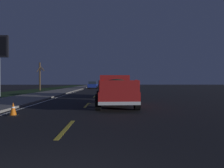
% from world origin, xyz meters
% --- Properties ---
extents(ground, '(144.00, 144.00, 0.00)m').
position_xyz_m(ground, '(27.00, 0.00, 0.00)').
color(ground, black).
extents(sidewalk_shoulder, '(108.00, 4.00, 0.12)m').
position_xyz_m(sidewalk_shoulder, '(27.00, 5.70, 0.06)').
color(sidewalk_shoulder, gray).
rests_on(sidewalk_shoulder, ground).
extents(grass_verge, '(108.00, 6.00, 0.01)m').
position_xyz_m(grass_verge, '(27.00, 10.70, 0.00)').
color(grass_verge, '#1E3819').
rests_on(grass_verge, ground).
extents(lane_markings, '(108.00, 3.54, 0.01)m').
position_xyz_m(lane_markings, '(28.90, 2.55, 0.00)').
color(lane_markings, yellow).
rests_on(lane_markings, ground).
extents(pickup_truck, '(5.49, 2.41, 1.87)m').
position_xyz_m(pickup_truck, '(10.18, -1.75, 0.98)').
color(pickup_truck, maroon).
rests_on(pickup_truck, ground).
extents(sedan_blue, '(4.45, 2.10, 1.54)m').
position_xyz_m(sedan_blue, '(40.09, 1.86, 0.78)').
color(sedan_blue, navy).
rests_on(sedan_blue, ground).
extents(sedan_red, '(4.45, 2.10, 1.54)m').
position_xyz_m(sedan_red, '(16.66, -1.68, 0.78)').
color(sedan_red, maroon).
rests_on(sedan_red, ground).
extents(bare_tree_far, '(1.96, 0.92, 4.73)m').
position_xyz_m(bare_tree_far, '(31.29, 10.15, 2.48)').
color(bare_tree_far, '#423323').
rests_on(bare_tree_far, ground).
extents(traffic_cone_near, '(0.36, 0.36, 0.58)m').
position_xyz_m(traffic_cone_near, '(6.86, 2.78, 0.28)').
color(traffic_cone_near, black).
rests_on(traffic_cone_near, ground).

